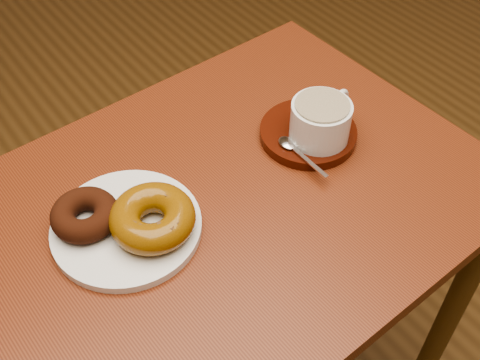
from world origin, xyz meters
TOP-DOWN VIEW (x-y plane):
  - cafe_table at (-0.17, 0.12)m, footprint 0.81×0.62m
  - donut_plate at (-0.33, 0.15)m, footprint 0.26×0.26m
  - donut_cinnamon at (-0.37, 0.19)m, footprint 0.10×0.10m
  - donut_caramel at (-0.30, 0.12)m, footprint 0.16×0.16m
  - saucer at (0.00, 0.15)m, footprint 0.21×0.21m
  - coffee_cup at (0.01, 0.12)m, footprint 0.13×0.10m
  - teaspoon at (-0.05, 0.13)m, footprint 0.02×0.11m

SIDE VIEW (x-z plane):
  - cafe_table at x=-0.17m, z-range 0.25..0.99m
  - donut_plate at x=-0.33m, z-range 0.74..0.75m
  - saucer at x=0.00m, z-range 0.74..0.75m
  - teaspoon at x=-0.05m, z-range 0.75..0.76m
  - donut_cinnamon at x=-0.37m, z-range 0.75..0.79m
  - donut_caramel at x=-0.30m, z-range 0.75..0.80m
  - coffee_cup at x=0.01m, z-range 0.75..0.82m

